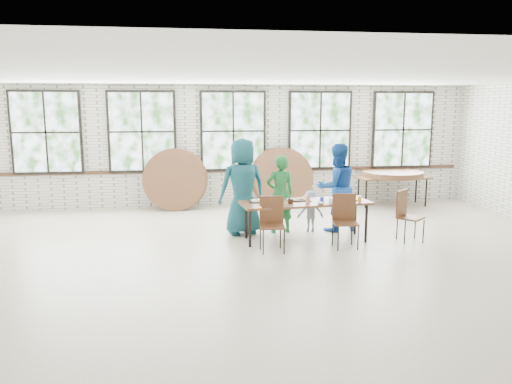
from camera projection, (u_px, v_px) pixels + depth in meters
room at (233, 133)px, 12.29m from camera, size 12.00×12.00×12.00m
dining_table at (305, 204)px, 9.26m from camera, size 2.47×1.03×0.74m
chair_near_left at (272, 219)px, 8.65m from camera, size 0.46×0.45×0.95m
chair_near_right at (345, 216)px, 8.88m from camera, size 0.47×0.46×0.95m
chair_spare at (406, 211)px, 9.28m from camera, size 0.58×0.58×0.95m
adult_teal at (242, 187)px, 9.70m from camera, size 1.02×0.77×1.89m
adult_green at (280, 194)px, 9.83m from camera, size 0.60×0.43×1.55m
toddler at (311, 211)px, 9.98m from camera, size 0.54×0.33×0.83m
adult_blue at (336, 188)px, 9.97m from camera, size 0.96×0.80×1.76m
storage_table at (392, 179)px, 12.52m from camera, size 1.84×0.86×0.74m
tabletop_clutter at (310, 200)px, 9.24m from camera, size 2.08×0.66×0.11m
round_tops_stacked at (393, 174)px, 12.50m from camera, size 1.50×1.50×0.13m
round_tops_leaning at (229, 179)px, 12.16m from camera, size 4.16×0.49×1.48m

